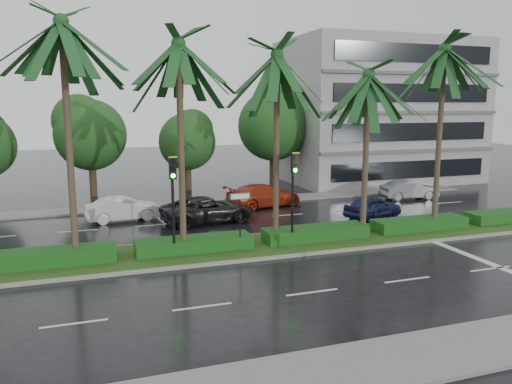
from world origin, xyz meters
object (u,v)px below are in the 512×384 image
object	(u,v)px
street_sign	(240,207)
car_darkgrey	(208,209)
car_white	(124,209)
car_grey	(409,190)
car_red	(264,195)
car_blue	(373,207)
signal_median_left	(173,192)

from	to	relation	value
street_sign	car_darkgrey	world-z (taller)	street_sign
car_white	car_darkgrey	bearing A→B (deg)	-119.27
car_white	car_grey	xyz separation A→B (m)	(19.65, 0.38, -0.03)
car_red	car_grey	xyz separation A→B (m)	(10.65, -0.82, -0.08)
car_white	car_blue	xyz separation A→B (m)	(14.00, -3.97, -0.05)
street_sign	car_red	distance (m)	10.52
car_blue	car_darkgrey	bearing A→B (deg)	61.91
signal_median_left	car_red	distance (m)	12.38
car_red	car_blue	size ratio (longest dim) A/B	1.37
street_sign	car_grey	world-z (taller)	street_sign
signal_median_left	car_white	xyz separation A→B (m)	(-1.50, 8.39, -2.30)
car_white	car_red	size ratio (longest dim) A/B	0.81
signal_median_left	car_red	world-z (taller)	signal_median_left
street_sign	car_white	size ratio (longest dim) A/B	0.62
street_sign	car_white	bearing A→B (deg)	118.73
car_white	car_grey	world-z (taller)	car_white
street_sign	car_darkgrey	bearing A→B (deg)	90.00
car_white	car_red	distance (m)	9.08
car_white	car_darkgrey	distance (m)	4.89
signal_median_left	car_blue	world-z (taller)	signal_median_left
car_blue	car_grey	size ratio (longest dim) A/B	0.93
street_sign	car_white	distance (m)	9.47
car_red	street_sign	bearing A→B (deg)	141.59
signal_median_left	car_grey	xyz separation A→B (m)	(18.15, 8.77, -2.33)
signal_median_left	car_blue	distance (m)	13.47
car_blue	car_grey	world-z (taller)	car_grey
car_grey	street_sign	bearing A→B (deg)	125.52
car_darkgrey	car_blue	distance (m)	9.72
car_red	car_blue	bearing A→B (deg)	-148.84
signal_median_left	car_grey	bearing A→B (deg)	25.79
car_blue	car_red	bearing A→B (deg)	28.18
street_sign	car_white	world-z (taller)	street_sign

